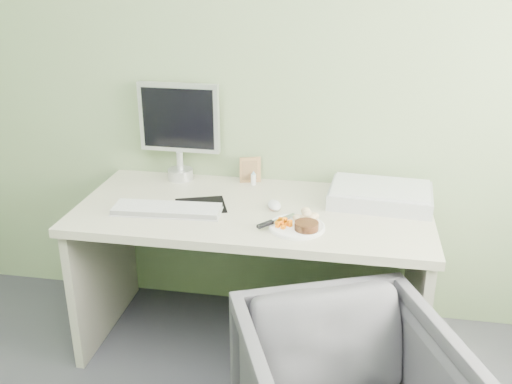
% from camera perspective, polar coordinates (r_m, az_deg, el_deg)
% --- Properties ---
extents(wall_back, '(3.50, 0.00, 3.50)m').
position_cam_1_polar(wall_back, '(2.78, 1.08, 13.38)').
color(wall_back, gray).
rests_on(wall_back, floor).
extents(desk, '(1.60, 0.75, 0.73)m').
position_cam_1_polar(desk, '(2.67, -0.32, -5.16)').
color(desk, beige).
rests_on(desk, floor).
extents(plate, '(0.24, 0.24, 0.01)m').
position_cam_1_polar(plate, '(2.40, 4.10, -3.49)').
color(plate, white).
rests_on(plate, desk).
extents(steak, '(0.11, 0.11, 0.03)m').
position_cam_1_polar(steak, '(2.36, 5.08, -3.40)').
color(steak, black).
rests_on(steak, plate).
extents(potato_pile, '(0.11, 0.09, 0.05)m').
position_cam_1_polar(potato_pile, '(2.43, 5.11, -2.38)').
color(potato_pile, tan).
rests_on(potato_pile, plate).
extents(carrot_heap, '(0.08, 0.07, 0.04)m').
position_cam_1_polar(carrot_heap, '(2.38, 2.82, -2.98)').
color(carrot_heap, orange).
rests_on(carrot_heap, plate).
extents(steak_knife, '(0.15, 0.17, 0.02)m').
position_cam_1_polar(steak_knife, '(2.39, 1.53, -3.05)').
color(steak_knife, silver).
rests_on(steak_knife, plate).
extents(mousepad, '(0.28, 0.26, 0.00)m').
position_cam_1_polar(mousepad, '(2.62, -5.57, -1.35)').
color(mousepad, black).
rests_on(mousepad, desk).
extents(keyboard, '(0.48, 0.17, 0.02)m').
position_cam_1_polar(keyboard, '(2.57, -8.91, -1.67)').
color(keyboard, white).
rests_on(keyboard, desk).
extents(computer_mouse, '(0.09, 0.12, 0.04)m').
position_cam_1_polar(computer_mouse, '(2.57, 1.84, -1.32)').
color(computer_mouse, white).
rests_on(computer_mouse, desk).
extents(photo_frame, '(0.10, 0.05, 0.13)m').
position_cam_1_polar(photo_frame, '(2.87, -0.58, 2.23)').
color(photo_frame, '#A9854F').
rests_on(photo_frame, desk).
extents(eyedrop_bottle, '(0.03, 0.03, 0.07)m').
position_cam_1_polar(eyedrop_bottle, '(2.85, -0.26, 1.38)').
color(eyedrop_bottle, white).
rests_on(eyedrop_bottle, desk).
extents(scanner, '(0.48, 0.34, 0.07)m').
position_cam_1_polar(scanner, '(2.69, 12.32, -0.39)').
color(scanner, '#B0B3B7').
rests_on(scanner, desk).
extents(monitor, '(0.41, 0.13, 0.49)m').
position_cam_1_polar(monitor, '(2.89, -7.70, 6.56)').
color(monitor, silver).
rests_on(monitor, desk).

